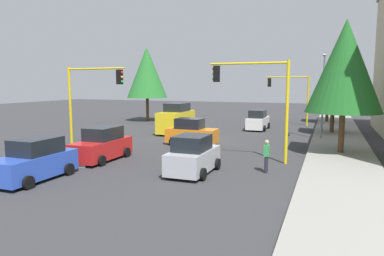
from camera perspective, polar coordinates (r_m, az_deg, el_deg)
The scene contains 18 objects.
ground_plane at distance 28.51m, azimuth 0.99°, elevation -2.03°, with size 120.00×120.00×0.00m, color #353538.
sidewalk_kerb at distance 31.75m, azimuth 22.39°, elevation -1.49°, with size 80.00×4.00×0.15m, color gray.
lane_arrow_near at distance 20.10m, azimuth -18.86°, elevation -6.27°, with size 2.40×1.10×1.10m.
traffic_signal_far_left at distance 40.64m, azimuth 15.52°, elevation 5.88°, with size 0.36×4.59×5.40m.
traffic_signal_near_right at distance 25.59m, azimuth -15.93°, elevation 5.73°, with size 0.36×4.59×5.70m.
traffic_signal_near_left at distance 20.82m, azimuth 10.20°, elevation 5.89°, with size 0.36×4.59×5.84m.
street_lamp_curbside at distance 30.04m, azimuth 20.33°, elevation 6.33°, with size 2.15×0.28×7.00m.
tree_roadside_mid at distance 34.43m, azimuth 21.84°, elevation 7.29°, with size 4.12×4.12×7.53m.
tree_opposite_side at distance 43.67m, azimuth -7.24°, elevation 8.83°, with size 4.87×4.87×8.94m.
tree_roadside_near at distance 24.47m, azimuth 23.32°, elevation 9.06°, with size 4.65×4.65×8.53m.
tree_roadside_far at distance 44.43m, azimuth 21.06°, elevation 7.12°, with size 4.09×4.09×7.48m.
delivery_van_yellow at distance 32.56m, azimuth -2.53°, elevation 1.38°, with size 4.80×2.22×2.77m.
car_orange at distance 26.46m, azimuth -0.08°, elevation -0.78°, with size 1.98×3.73×1.98m.
car_red at distance 21.82m, azimuth -14.23°, elevation -2.68°, with size 4.19×2.04×1.98m.
car_silver at distance 18.02m, azimuth 0.17°, elevation -4.51°, with size 3.73×2.05×1.98m.
car_white at distance 35.78m, azimuth 10.50°, elevation 1.17°, with size 4.16×1.94×1.98m.
car_blue at distance 18.43m, azimuth -23.93°, elevation -4.86°, with size 4.16×2.09×1.98m.
pedestrian_crossing at distance 18.55m, azimuth 11.86°, elevation -4.28°, with size 0.40×0.24×1.70m.
Camera 1 is at (26.43, 9.69, 4.52)m, focal length 33.25 mm.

